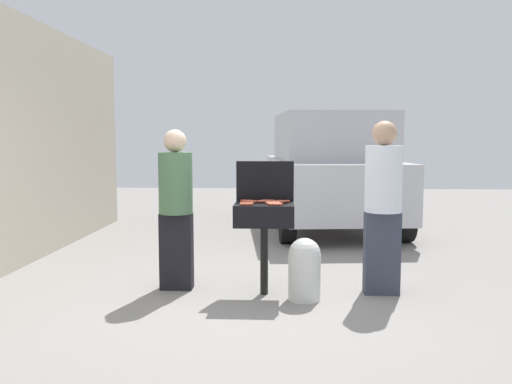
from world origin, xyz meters
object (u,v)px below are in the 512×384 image
object	(u,v)px
hot_dog_5	(247,203)
hot_dog_4	(276,204)
propane_tank	(304,268)
person_left	(176,203)
bbq_grill	(264,218)
hot_dog_7	(278,202)
hot_dog_3	(274,203)
hot_dog_12	(247,201)
hot_dog_8	(264,201)
hot_dog_11	(251,201)
person_right	(383,201)
hot_dog_10	(283,201)
parked_minivan	(329,170)
hot_dog_1	(246,204)
hot_dog_9	(275,204)
hot_dog_6	(268,201)
hot_dog_2	(273,203)

from	to	relation	value
hot_dog_5	hot_dog_4	bearing A→B (deg)	-11.48
propane_tank	person_left	world-z (taller)	person_left
hot_dog_5	person_left	distance (m)	0.79
bbq_grill	hot_dog_7	world-z (taller)	hot_dog_7
bbq_grill	hot_dog_3	size ratio (longest dim) A/B	7.17
hot_dog_12	person_left	distance (m)	0.75
hot_dog_5	hot_dog_8	size ratio (longest dim) A/B	1.00
hot_dog_8	hot_dog_11	xyz separation A→B (m)	(-0.13, -0.02, 0.00)
person_left	person_right	bearing A→B (deg)	-0.33
hot_dog_7	hot_dog_12	distance (m)	0.32
hot_dog_10	parked_minivan	distance (m)	4.25
person_left	propane_tank	bearing A→B (deg)	-12.34
hot_dog_1	hot_dog_3	bearing A→B (deg)	21.92
hot_dog_1	hot_dog_9	size ratio (longest dim) A/B	1.00
hot_dog_9	hot_dog_4	bearing A→B (deg)	70.78
hot_dog_3	hot_dog_10	distance (m)	0.19
hot_dog_7	propane_tank	bearing A→B (deg)	-43.73
bbq_grill	person_left	size ratio (longest dim) A/B	0.55
hot_dog_6	hot_dog_5	bearing A→B (deg)	-134.68
bbq_grill	parked_minivan	world-z (taller)	parked_minivan
hot_dog_5	hot_dog_10	world-z (taller)	same
hot_dog_4	hot_dog_12	xyz separation A→B (m)	(-0.30, 0.25, 0.00)
bbq_grill	hot_dog_5	bearing A→B (deg)	-156.46
hot_dog_7	hot_dog_12	size ratio (longest dim) A/B	1.00
hot_dog_4	hot_dog_6	size ratio (longest dim) A/B	1.00
hot_dog_1	hot_dog_12	distance (m)	0.28
propane_tank	hot_dog_10	bearing A→B (deg)	126.00
hot_dog_7	person_left	bearing A→B (deg)	175.96
hot_dog_4	hot_dog_11	size ratio (longest dim) A/B	1.00
hot_dog_4	hot_dog_11	world-z (taller)	same
hot_dog_5	propane_tank	world-z (taller)	hot_dog_5
propane_tank	person_left	xyz separation A→B (m)	(-1.33, 0.33, 0.59)
person_left	hot_dog_7	bearing A→B (deg)	-2.57
hot_dog_10	hot_dog_12	world-z (taller)	same
hot_dog_4	parked_minivan	xyz separation A→B (m)	(0.88, 4.41, 0.08)
hot_dog_8	hot_dog_9	bearing A→B (deg)	-64.88
hot_dog_5	hot_dog_10	xyz separation A→B (m)	(0.36, 0.18, 0.00)
hot_dog_5	person_left	size ratio (longest dim) A/B	0.08
person_right	hot_dog_8	bearing A→B (deg)	-14.09
hot_dog_6	parked_minivan	bearing A→B (deg)	76.89
hot_dog_6	hot_dog_9	xyz separation A→B (m)	(0.07, -0.30, 0.00)
hot_dog_2	hot_dog_11	xyz separation A→B (m)	(-0.23, 0.15, 0.00)
bbq_grill	propane_tank	world-z (taller)	bbq_grill
person_left	person_right	size ratio (longest dim) A/B	0.95
hot_dog_2	parked_minivan	distance (m)	4.46
hot_dog_1	hot_dog_12	bearing A→B (deg)	92.38
hot_dog_1	parked_minivan	size ratio (longest dim) A/B	0.03
hot_dog_2	hot_dog_12	size ratio (longest dim) A/B	1.00
hot_dog_6	hot_dog_7	distance (m)	0.12
hot_dog_11	hot_dog_5	bearing A→B (deg)	-100.73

